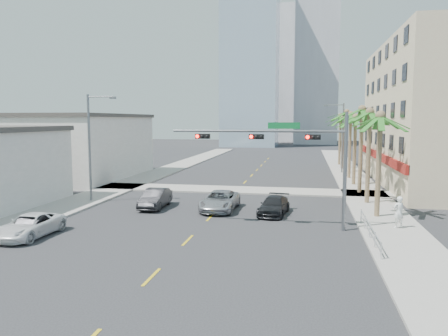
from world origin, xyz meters
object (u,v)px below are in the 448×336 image
car_parked_far (30,226)px  car_parked_mid (32,226)px  traffic_signal_mast (293,149)px  pedestrian (399,212)px  car_lane_right (274,206)px  car_lane_center (220,201)px  car_lane_left (155,198)px

car_parked_far → car_parked_mid: bearing=91.7°
traffic_signal_mast → pedestrian: traffic_signal_mast is taller
car_lane_right → car_parked_mid: bearing=-140.7°
car_parked_mid → car_lane_center: 13.43m
car_parked_mid → car_parked_far: size_ratio=0.78×
car_lane_center → car_parked_far: bearing=-134.2°
car_lane_center → car_lane_right: size_ratio=1.19×
car_lane_center → pedestrian: pedestrian is taller
car_parked_far → car_lane_right: 16.39m
car_parked_mid → car_lane_center: (9.59, 9.40, 0.12)m
traffic_signal_mast → car_parked_far: bearing=-161.9°
pedestrian → car_lane_right: bearing=-47.2°
traffic_signal_mast → pedestrian: 7.71m
car_lane_left → car_lane_right: bearing=-6.5°
car_parked_mid → car_lane_left: car_lane_left is taller
car_lane_left → car_lane_center: 5.19m
car_lane_center → car_lane_right: (4.18, -0.71, -0.09)m
traffic_signal_mast → car_lane_right: bearing=109.8°
car_lane_right → pedestrian: pedestrian is taller
car_parked_mid → car_lane_left: (4.40, 9.40, 0.13)m
car_parked_mid → pedestrian: (21.79, 5.53, 0.53)m
traffic_signal_mast → car_lane_left: traffic_signal_mast is taller
car_lane_left → car_lane_right: 9.40m
car_parked_far → car_lane_center: (9.59, 9.60, 0.07)m
car_lane_right → pedestrian: size_ratio=2.24×
car_lane_center → car_parked_mid: bearing=-134.8°
traffic_signal_mast → car_lane_left: (-10.78, 4.64, -4.31)m
car_lane_center → pedestrian: 12.81m
traffic_signal_mast → car_lane_left: bearing=156.7°
traffic_signal_mast → pedestrian: size_ratio=5.54×
pedestrian → traffic_signal_mast: bearing=-18.9°
traffic_signal_mast → car_lane_center: bearing=140.3°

